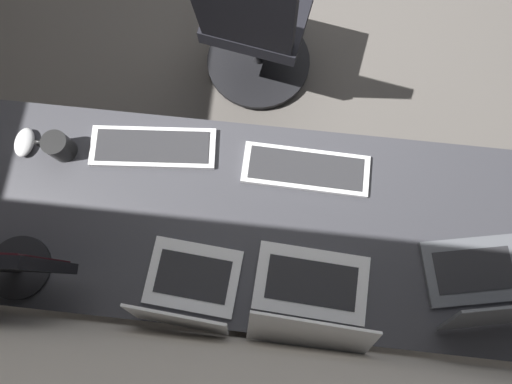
% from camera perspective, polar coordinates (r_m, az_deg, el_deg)
% --- Properties ---
extents(desk, '(2.29, 0.68, 0.73)m').
position_cam_1_polar(desk, '(1.39, -0.22, -4.70)').
color(desk, '#38383D').
rests_on(desk, ground).
extents(drawer_pedestal, '(0.40, 0.51, 0.69)m').
position_cam_1_polar(drawer_pedestal, '(1.71, 4.43, -7.68)').
color(drawer_pedestal, '#38383D').
rests_on(drawer_pedestal, ground).
extents(laptop_leftmost, '(0.36, 0.32, 0.20)m').
position_cam_1_polar(laptop_leftmost, '(1.28, 7.64, -15.02)').
color(laptop_leftmost, white).
rests_on(laptop_leftmost, desk).
extents(laptop_left, '(0.30, 0.28, 0.21)m').
position_cam_1_polar(laptop_left, '(1.28, -9.50, -13.73)').
color(laptop_left, white).
rests_on(laptop_left, desk).
extents(laptop_center, '(0.35, 0.32, 0.20)m').
position_cam_1_polar(laptop_center, '(1.44, 29.16, -11.55)').
color(laptop_center, '#595B60').
rests_on(laptop_center, desk).
extents(keyboard_main, '(0.43, 0.17, 0.02)m').
position_cam_1_polar(keyboard_main, '(1.43, -14.16, 6.09)').
color(keyboard_main, silver).
rests_on(keyboard_main, desk).
extents(keyboard_spare, '(0.42, 0.15, 0.02)m').
position_cam_1_polar(keyboard_spare, '(1.37, 6.95, 3.19)').
color(keyboard_spare, silver).
rests_on(keyboard_spare, desk).
extents(mouse_main, '(0.06, 0.10, 0.03)m').
position_cam_1_polar(mouse_main, '(1.59, -29.60, 6.05)').
color(mouse_main, silver).
rests_on(mouse_main, desk).
extents(coffee_mug, '(0.12, 0.08, 0.09)m').
position_cam_1_polar(coffee_mug, '(1.50, -25.87, 5.77)').
color(coffee_mug, black).
rests_on(coffee_mug, desk).
extents(office_chair, '(0.56, 0.58, 0.97)m').
position_cam_1_polar(office_chair, '(1.96, -0.22, 22.33)').
color(office_chair, black).
rests_on(office_chair, ground).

